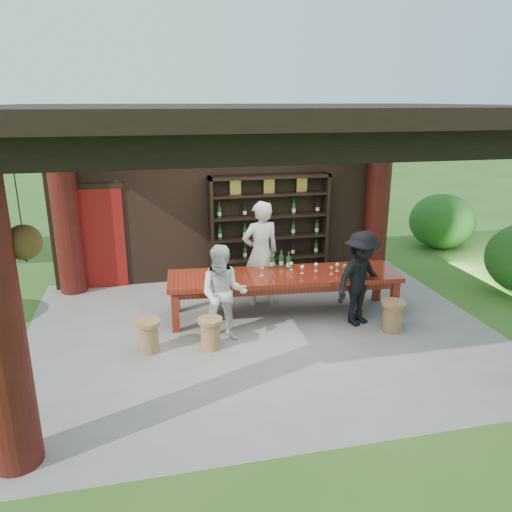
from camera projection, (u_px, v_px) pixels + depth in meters
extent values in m
plane|color=#2D5119|center=(262.00, 331.00, 8.05)|extent=(90.00, 90.00, 0.00)
cube|color=slate|center=(261.00, 334.00, 8.07)|extent=(7.40, 5.90, 0.10)
cube|color=black|center=(230.00, 199.00, 10.12)|extent=(7.00, 0.18, 3.30)
cube|color=maroon|center=(100.00, 239.00, 9.66)|extent=(0.95, 0.06, 2.00)
cylinder|color=#380C0A|center=(65.00, 208.00, 9.26)|extent=(0.50, 0.50, 3.30)
cylinder|color=#380C0A|center=(378.00, 194.00, 10.60)|extent=(0.50, 0.50, 3.30)
cube|color=black|center=(320.00, 144.00, 4.88)|extent=(6.70, 0.35, 0.35)
cube|color=black|center=(26.00, 134.00, 6.44)|extent=(0.30, 5.20, 0.30)
cube|color=black|center=(458.00, 128.00, 7.78)|extent=(0.30, 5.20, 0.30)
cube|color=black|center=(262.00, 112.00, 7.03)|extent=(7.50, 6.00, 0.20)
cylinder|color=black|center=(19.00, 206.00, 4.61)|extent=(0.01, 0.01, 0.75)
cone|color=black|center=(26.00, 253.00, 4.75)|extent=(0.32, 0.32, 0.18)
sphere|color=#1E5919|center=(24.00, 242.00, 4.72)|extent=(0.34, 0.34, 0.34)
cube|color=#581C0C|center=(284.00, 276.00, 8.46)|extent=(3.97, 1.33, 0.08)
cube|color=#581C0C|center=(284.00, 282.00, 8.49)|extent=(3.76, 1.17, 0.12)
cube|color=#581C0C|center=(176.00, 312.00, 7.95)|extent=(0.13, 0.13, 0.67)
cube|color=#581C0C|center=(394.00, 300.00, 8.43)|extent=(0.13, 0.13, 0.67)
cube|color=#581C0C|center=(176.00, 294.00, 8.70)|extent=(0.13, 0.13, 0.67)
cube|color=#581C0C|center=(377.00, 283.00, 9.19)|extent=(0.13, 0.13, 0.67)
cylinder|color=brown|center=(210.00, 335.00, 7.44)|extent=(0.29, 0.29, 0.43)
cylinder|color=brown|center=(210.00, 320.00, 7.37)|extent=(0.37, 0.37, 0.06)
cylinder|color=brown|center=(392.00, 318.00, 8.00)|extent=(0.31, 0.31, 0.45)
cylinder|color=brown|center=(394.00, 303.00, 7.93)|extent=(0.39, 0.39, 0.06)
cylinder|color=brown|center=(148.00, 338.00, 7.34)|extent=(0.30, 0.30, 0.43)
cylinder|color=brown|center=(147.00, 323.00, 7.26)|extent=(0.37, 0.37, 0.06)
imported|color=beige|center=(261.00, 253.00, 8.90)|extent=(0.76, 0.56, 1.90)
imported|color=silver|center=(223.00, 294.00, 7.56)|extent=(0.85, 0.73, 1.52)
imported|color=black|center=(361.00, 279.00, 8.10)|extent=(1.18, 0.95, 1.59)
cube|color=#BF6672|center=(217.00, 273.00, 8.26)|extent=(0.27, 0.20, 0.14)
ellipsoid|color=#194C14|center=(442.00, 225.00, 12.45)|extent=(1.60, 1.60, 1.36)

